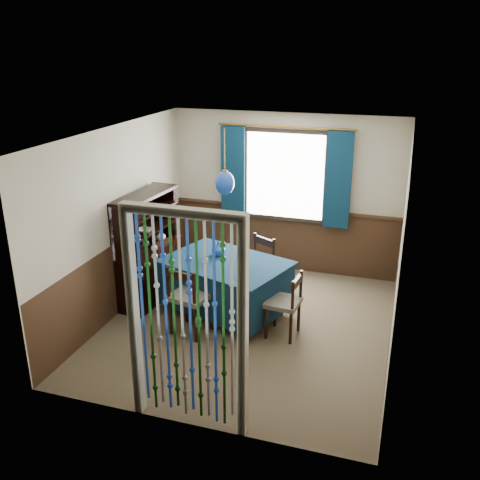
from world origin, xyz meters
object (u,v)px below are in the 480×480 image
(dining_table, at_px, (226,283))
(chair_near, at_px, (189,298))
(chair_far, at_px, (257,266))
(sideboard, at_px, (149,262))
(chair_right, at_px, (285,303))
(bowl_shelf, at_px, (145,230))
(pendant_lamp, at_px, (225,183))
(vase_table, at_px, (218,249))
(vase_sideboard, at_px, (160,235))
(chair_left, at_px, (171,267))

(dining_table, height_order, chair_near, chair_near)
(chair_far, distance_m, sideboard, 1.53)
(chair_right, relative_size, bowl_shelf, 4.01)
(dining_table, distance_m, sideboard, 1.20)
(pendant_lamp, relative_size, vase_table, 4.59)
(chair_near, xyz_separation_m, bowl_shelf, (-0.87, 0.57, 0.60))
(chair_near, xyz_separation_m, pendant_lamp, (0.26, 0.63, 1.34))
(chair_far, distance_m, vase_table, 0.71)
(chair_right, bearing_deg, chair_near, 109.68)
(dining_table, xyz_separation_m, sideboard, (-1.19, 0.10, 0.11))
(chair_near, distance_m, chair_right, 1.20)
(chair_far, xyz_separation_m, vase_sideboard, (-1.38, -0.23, 0.40))
(chair_left, xyz_separation_m, chair_right, (1.81, -0.58, -0.01))
(vase_sideboard, bearing_deg, pendant_lamp, -18.70)
(chair_far, height_order, vase_table, vase_table)
(chair_far, xyz_separation_m, bowl_shelf, (-1.38, -0.67, 0.62))
(sideboard, height_order, vase_sideboard, sideboard)
(bowl_shelf, bearing_deg, sideboard, 109.89)
(chair_near, distance_m, chair_far, 1.35)
(chair_far, bearing_deg, pendant_lamp, 95.55)
(chair_far, distance_m, bowl_shelf, 1.66)
(chair_near, xyz_separation_m, chair_far, (0.52, 1.25, -0.02))
(bowl_shelf, distance_m, vase_sideboard, 0.49)
(sideboard, height_order, vase_table, sideboard)
(chair_far, distance_m, vase_sideboard, 1.46)
(chair_right, relative_size, vase_sideboard, 4.49)
(sideboard, relative_size, pendant_lamp, 1.90)
(dining_table, height_order, chair_right, chair_right)
(sideboard, bearing_deg, vase_table, 8.67)
(bowl_shelf, bearing_deg, chair_near, -33.54)
(sideboard, relative_size, vase_sideboard, 8.30)
(sideboard, height_order, pendant_lamp, pendant_lamp)
(chair_near, bearing_deg, chair_left, 138.39)
(chair_left, relative_size, vase_table, 4.86)
(vase_table, distance_m, bowl_shelf, 1.03)
(chair_left, height_order, vase_sideboard, vase_sideboard)
(chair_far, height_order, sideboard, sideboard)
(chair_right, height_order, bowl_shelf, bowl_shelf)
(dining_table, distance_m, chair_far, 0.66)
(chair_near, height_order, vase_sideboard, vase_sideboard)
(chair_left, bearing_deg, vase_table, 103.32)
(bowl_shelf, bearing_deg, vase_sideboard, 90.00)
(chair_near, height_order, pendant_lamp, pendant_lamp)
(chair_left, xyz_separation_m, bowl_shelf, (-0.22, -0.30, 0.63))
(chair_left, relative_size, vase_sideboard, 4.63)
(chair_near, xyz_separation_m, vase_sideboard, (-0.87, 1.02, 0.38))
(dining_table, height_order, pendant_lamp, pendant_lamp)
(bowl_shelf, relative_size, vase_sideboard, 1.12)
(dining_table, xyz_separation_m, pendant_lamp, (0.00, -0.00, 1.39))
(vase_table, bearing_deg, dining_table, -46.96)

